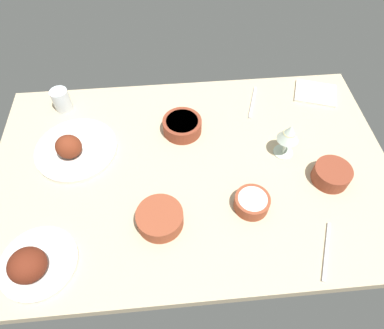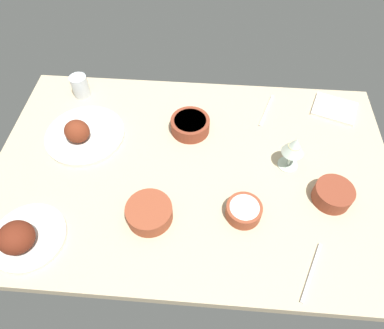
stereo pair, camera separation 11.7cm
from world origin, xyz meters
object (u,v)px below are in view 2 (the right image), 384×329
(plate_near_viewer, at_px, (22,237))
(folded_napkin, at_px, (334,109))
(plate_far_side, at_px, (83,134))
(water_tumbler, at_px, (80,86))
(bowl_pasta, at_px, (149,212))
(bowl_potatoes, at_px, (333,194))
(fork_loose, at_px, (267,110))
(bowl_soup, at_px, (190,125))
(wine_glass, at_px, (294,147))
(spoon_loose, at_px, (311,272))
(bowl_cream, at_px, (244,210))

(plate_near_viewer, distance_m, folded_napkin, 1.21)
(plate_far_side, xyz_separation_m, water_tumbler, (0.07, -0.24, 0.02))
(plate_far_side, relative_size, bowl_pasta, 2.01)
(bowl_potatoes, xyz_separation_m, fork_loose, (0.19, -0.39, -0.03))
(plate_far_side, relative_size, plate_near_viewer, 1.30)
(bowl_soup, xyz_separation_m, water_tumbler, (0.46, -0.16, 0.02))
(plate_far_side, height_order, bowl_soup, plate_far_side)
(wine_glass, bearing_deg, fork_loose, -77.32)
(fork_loose, distance_m, spoon_loose, 0.65)
(water_tumbler, xyz_separation_m, fork_loose, (-0.76, 0.04, -0.04))
(bowl_pasta, xyz_separation_m, water_tumbler, (0.37, -0.54, 0.01))
(fork_loose, bearing_deg, wine_glass, -148.52)
(bowl_soup, bearing_deg, fork_loose, -157.16)
(plate_near_viewer, xyz_separation_m, bowl_potatoes, (-0.94, -0.22, -0.00))
(plate_near_viewer, xyz_separation_m, bowl_soup, (-0.46, -0.49, -0.00))
(wine_glass, bearing_deg, bowl_cream, 52.68)
(plate_near_viewer, distance_m, wine_glass, 0.89)
(plate_far_side, height_order, folded_napkin, plate_far_side)
(plate_near_viewer, height_order, folded_napkin, plate_near_viewer)
(bowl_cream, bearing_deg, water_tumbler, -37.81)
(plate_near_viewer, relative_size, bowl_potatoes, 1.81)
(bowl_pasta, xyz_separation_m, folded_napkin, (-0.66, -0.53, -0.02))
(bowl_potatoes, bearing_deg, bowl_pasta, 10.88)
(spoon_loose, bearing_deg, folded_napkin, 8.65)
(plate_far_side, distance_m, bowl_soup, 0.40)
(plate_far_side, height_order, spoon_loose, plate_far_side)
(wine_glass, bearing_deg, bowl_soup, -21.41)
(bowl_soup, bearing_deg, plate_far_side, 10.24)
(plate_near_viewer, bearing_deg, bowl_potatoes, -166.55)
(bowl_cream, height_order, folded_napkin, bowl_cream)
(plate_far_side, xyz_separation_m, bowl_cream, (-0.59, 0.28, 0.00))
(plate_near_viewer, distance_m, fork_loose, 0.97)
(plate_far_side, height_order, bowl_potatoes, plate_far_side)
(folded_napkin, bearing_deg, bowl_cream, 53.49)
(plate_far_side, bearing_deg, spoon_loose, 150.22)
(bowl_potatoes, distance_m, folded_napkin, 0.43)
(spoon_loose, bearing_deg, plate_far_side, 83.66)
(bowl_cream, height_order, fork_loose, bowl_cream)
(wine_glass, xyz_separation_m, fork_loose, (0.06, -0.26, -0.10))
(bowl_cream, relative_size, wine_glass, 0.81)
(plate_far_side, distance_m, bowl_potatoes, 0.90)
(bowl_potatoes, height_order, bowl_pasta, bowl_potatoes)
(plate_near_viewer, relative_size, bowl_pasta, 1.55)
(folded_napkin, xyz_separation_m, spoon_loose, (0.18, 0.67, -0.00))
(folded_napkin, bearing_deg, plate_near_viewer, 32.23)
(plate_near_viewer, relative_size, bowl_soup, 1.54)
(bowl_pasta, bearing_deg, folded_napkin, -141.29)
(plate_near_viewer, height_order, bowl_cream, plate_near_viewer)
(bowl_pasta, bearing_deg, fork_loose, -127.93)
(bowl_soup, relative_size, folded_napkin, 0.89)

